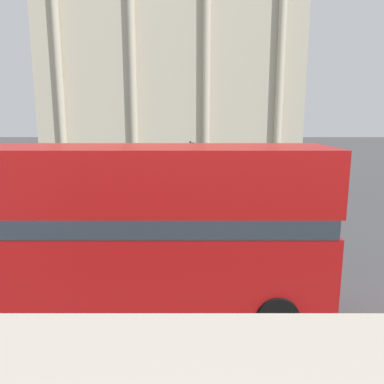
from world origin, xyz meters
The scene contains 7 objects.
double_decker_bus centered at (-3.24, 6.90, 2.42)m, with size 10.88×2.66×4.36m.
plaza_building_left centered at (-3.87, 50.05, 12.09)m, with size 33.66×11.87×24.17m.
traffic_light_near centered at (-2.85, 11.52, 2.26)m, with size 0.42×0.24×3.44m.
traffic_light_mid centered at (3.01, 17.88, 2.27)m, with size 0.42×0.24×3.46m.
traffic_light_far centered at (-1.22, 24.07, 2.27)m, with size 0.42×0.24×3.46m.
pedestrian_red centered at (-0.27, 14.81, 0.95)m, with size 0.32×0.32×1.65m.
pedestrian_grey centered at (1.68, 15.98, 0.98)m, with size 0.32×0.32×1.71m.
Camera 1 is at (-1.19, -2.24, 5.04)m, focal length 35.00 mm.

